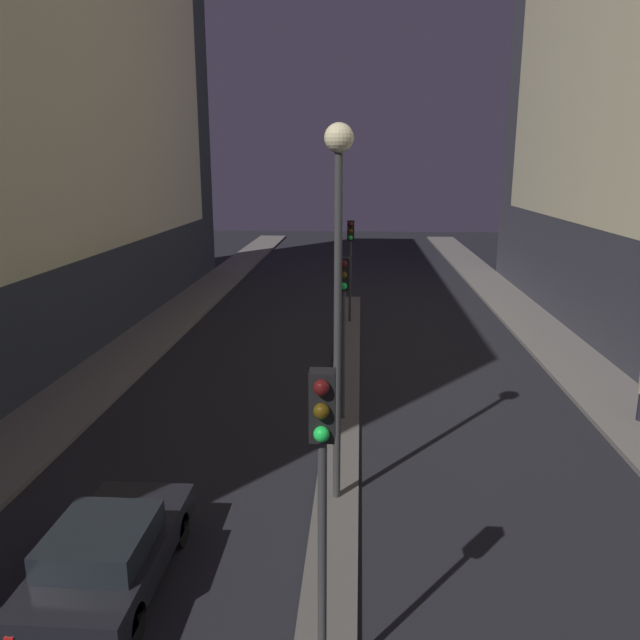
{
  "coord_description": "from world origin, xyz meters",
  "views": [
    {
      "loc": [
        0.43,
        -3.08,
        7.17
      ],
      "look_at": [
        -1.27,
        23.21,
        0.58
      ],
      "focal_mm": 35.0,
      "sensor_mm": 36.0,
      "label": 1
    }
  ],
  "objects_px": {
    "street_lamp": "(338,241)",
    "car_left_lane": "(109,553)",
    "traffic_light_far": "(350,248)",
    "traffic_light_near": "(322,465)",
    "traffic_light_mid": "(343,302)"
  },
  "relations": [
    {
      "from": "traffic_light_mid",
      "to": "traffic_light_far",
      "type": "distance_m",
      "value": 11.36
    },
    {
      "from": "traffic_light_far",
      "to": "street_lamp",
      "type": "distance_m",
      "value": 15.87
    },
    {
      "from": "street_lamp",
      "to": "car_left_lane",
      "type": "height_order",
      "value": "street_lamp"
    },
    {
      "from": "traffic_light_near",
      "to": "street_lamp",
      "type": "xyz_separation_m",
      "value": [
        0.0,
        5.16,
        2.2
      ]
    },
    {
      "from": "traffic_light_far",
      "to": "street_lamp",
      "type": "bearing_deg",
      "value": -90.0
    },
    {
      "from": "traffic_light_near",
      "to": "street_lamp",
      "type": "relative_size",
      "value": 0.59
    },
    {
      "from": "traffic_light_near",
      "to": "traffic_light_far",
      "type": "xyz_separation_m",
      "value": [
        0.0,
        20.88,
        0.0
      ]
    },
    {
      "from": "traffic_light_near",
      "to": "traffic_light_mid",
      "type": "height_order",
      "value": "same"
    },
    {
      "from": "traffic_light_near",
      "to": "car_left_lane",
      "type": "distance_m",
      "value": 5.13
    },
    {
      "from": "street_lamp",
      "to": "traffic_light_far",
      "type": "bearing_deg",
      "value": 90.0
    },
    {
      "from": "traffic_light_near",
      "to": "traffic_light_mid",
      "type": "distance_m",
      "value": 9.51
    },
    {
      "from": "car_left_lane",
      "to": "traffic_light_mid",
      "type": "bearing_deg",
      "value": 63.17
    },
    {
      "from": "traffic_light_far",
      "to": "car_left_lane",
      "type": "distance_m",
      "value": 19.45
    },
    {
      "from": "traffic_light_far",
      "to": "car_left_lane",
      "type": "height_order",
      "value": "traffic_light_far"
    },
    {
      "from": "traffic_light_mid",
      "to": "car_left_lane",
      "type": "bearing_deg",
      "value": -116.83
    }
  ]
}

